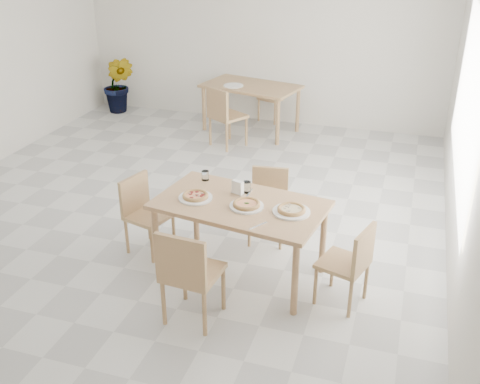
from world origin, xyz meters
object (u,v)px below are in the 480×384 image
(plate_pepperoni, at_px, (196,198))
(plate_empty, at_px, (233,86))
(tumbler_b, at_px, (205,175))
(second_table, at_px, (251,90))
(pizza_margherita, at_px, (247,204))
(tumbler_a, at_px, (247,187))
(chair_back_n, at_px, (275,94))
(potted_plant, at_px, (119,85))
(chair_back_s, at_px, (224,113))
(plate_margherita, at_px, (247,206))
(chair_south, at_px, (188,271))
(pizza_mushroom, at_px, (291,209))
(main_table, at_px, (240,211))
(chair_north, at_px, (269,199))
(plate_mushroom, at_px, (291,212))
(chair_west, at_px, (143,209))
(pizza_pepperoni, at_px, (195,195))
(napkin_holder, at_px, (238,188))
(chair_east, at_px, (351,260))

(plate_pepperoni, relative_size, plate_empty, 1.03)
(plate_pepperoni, bearing_deg, tumbler_b, 98.47)
(plate_pepperoni, distance_m, second_table, 4.03)
(pizza_margherita, height_order, plate_empty, pizza_margherita)
(tumbler_a, bearing_deg, chair_back_n, 100.94)
(potted_plant, bearing_deg, chair_back_s, -24.67)
(plate_margherita, height_order, plate_empty, same)
(chair_south, bearing_deg, plate_empty, -71.49)
(second_table, relative_size, chair_back_n, 2.08)
(pizza_mushroom, bearing_deg, main_table, 175.60)
(tumbler_a, bearing_deg, tumbler_b, 163.20)
(chair_north, bearing_deg, pizza_margherita, -96.85)
(plate_mushroom, bearing_deg, tumbler_a, 151.16)
(pizza_margherita, xyz_separation_m, second_table, (-1.16, 4.00, -0.12))
(plate_margherita, bearing_deg, second_table, 106.20)
(tumbler_b, height_order, potted_plant, potted_plant)
(plate_empty, bearing_deg, chair_back_n, 60.81)
(chair_south, distance_m, second_table, 4.86)
(chair_west, bearing_deg, chair_north, -46.06)
(chair_west, bearing_deg, pizza_pepperoni, -89.33)
(plate_margherita, distance_m, pizza_pepperoni, 0.50)
(main_table, bearing_deg, chair_north, 92.97)
(plate_empty, bearing_deg, pizza_mushroom, -64.77)
(main_table, height_order, chair_back_s, chair_back_s)
(tumbler_b, relative_size, second_table, 0.06)
(chair_west, relative_size, napkin_holder, 5.76)
(pizza_mushroom, relative_size, napkin_holder, 2.01)
(tumbler_a, relative_size, tumbler_b, 1.11)
(chair_north, relative_size, pizza_margherita, 2.56)
(main_table, bearing_deg, plate_margherita, -27.32)
(chair_south, xyz_separation_m, tumbler_a, (0.16, 1.07, 0.29))
(second_table, bearing_deg, plate_empty, -136.32)
(chair_back_s, height_order, plate_empty, chair_back_s)
(plate_pepperoni, bearing_deg, pizza_pepperoni, 0.00)
(pizza_pepperoni, distance_m, tumbler_b, 0.42)
(chair_east, height_order, chair_back_n, chair_east)
(pizza_mushroom, bearing_deg, potted_plant, 133.75)
(main_table, bearing_deg, chair_south, -93.10)
(pizza_margherita, height_order, chair_back_n, pizza_margherita)
(chair_back_s, bearing_deg, chair_east, 155.32)
(main_table, height_order, chair_west, chair_west)
(napkin_holder, bearing_deg, plate_margherita, -36.45)
(plate_pepperoni, xyz_separation_m, chair_back_n, (-0.44, 4.66, -0.31))
(chair_west, bearing_deg, chair_south, -121.89)
(plate_pepperoni, distance_m, napkin_holder, 0.40)
(tumbler_a, distance_m, tumbler_b, 0.49)
(second_table, bearing_deg, potted_plant, -172.90)
(plate_margherita, relative_size, tumbler_a, 2.91)
(tumbler_b, height_order, chair_back_s, chair_back_s)
(pizza_mushroom, relative_size, second_table, 0.17)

